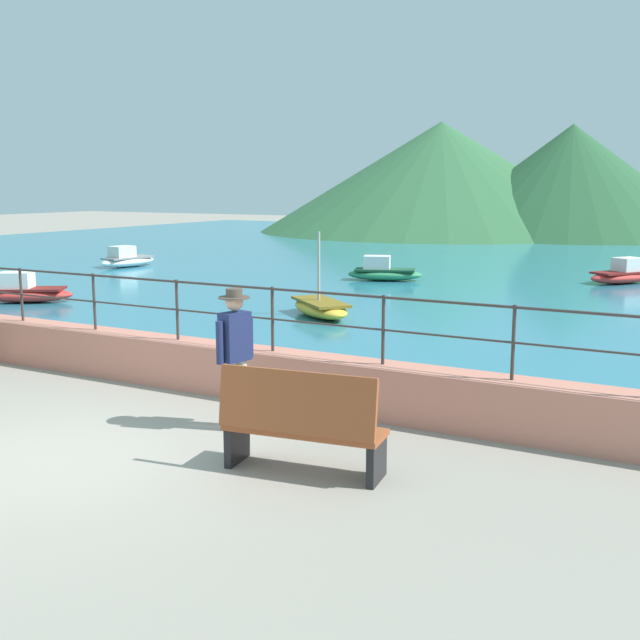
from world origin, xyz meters
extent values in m
plane|color=gray|center=(0.00, 0.00, 0.00)|extent=(120.00, 120.00, 0.00)
cube|color=tan|center=(0.00, 3.20, 0.35)|extent=(20.00, 0.56, 0.70)
cylinder|color=#383330|center=(-4.18, 3.20, 1.15)|extent=(0.04, 0.04, 0.90)
cylinder|color=#383330|center=(-2.51, 3.20, 1.15)|extent=(0.04, 0.04, 0.90)
cylinder|color=#383330|center=(-0.84, 3.20, 1.15)|extent=(0.04, 0.04, 0.90)
cylinder|color=#383330|center=(0.84, 3.20, 1.15)|extent=(0.04, 0.04, 0.90)
cylinder|color=#383330|center=(2.51, 3.20, 1.15)|extent=(0.04, 0.04, 0.90)
cylinder|color=#383330|center=(4.18, 3.20, 1.15)|extent=(0.04, 0.04, 0.90)
cylinder|color=#383330|center=(0.00, 3.20, 1.57)|extent=(18.40, 0.04, 0.04)
cylinder|color=#383330|center=(0.00, 3.20, 1.15)|extent=(18.40, 0.03, 0.03)
cube|color=teal|center=(0.00, 25.84, 0.03)|extent=(64.00, 44.32, 0.06)
cone|color=#33663D|center=(-10.82, 41.56, 3.45)|extent=(23.11, 23.11, 6.90)
cone|color=#285633|center=(-2.87, 41.94, 3.25)|extent=(17.25, 17.25, 6.49)
cube|color=#9E4C28|center=(2.60, 1.02, 0.46)|extent=(1.76, 0.75, 0.06)
cube|color=#9E4C28|center=(2.63, 0.80, 0.81)|extent=(1.70, 0.38, 0.64)
cube|color=black|center=(1.82, 0.91, 0.22)|extent=(0.14, 0.47, 0.43)
cube|color=black|center=(3.38, 1.13, 0.22)|extent=(0.14, 0.47, 0.43)
cylinder|color=beige|center=(1.15, 1.97, 0.43)|extent=(0.15, 0.15, 0.86)
cylinder|color=beige|center=(1.11, 1.79, 0.43)|extent=(0.15, 0.15, 0.86)
cube|color=navy|center=(1.13, 1.88, 1.16)|extent=(0.30, 0.40, 0.60)
cylinder|color=navy|center=(1.19, 2.11, 1.12)|extent=(0.09, 0.09, 0.52)
cylinder|color=navy|center=(1.07, 1.65, 1.12)|extent=(0.09, 0.09, 0.52)
sphere|color=beige|center=(1.13, 1.88, 1.59)|extent=(0.22, 0.22, 0.22)
cylinder|color=#4C4238|center=(1.13, 1.88, 1.64)|extent=(0.38, 0.38, 0.02)
cylinder|color=#4C4238|center=(1.13, 1.88, 1.70)|extent=(0.20, 0.20, 0.10)
ellipsoid|color=gold|center=(-1.78, 9.33, 0.24)|extent=(2.34, 2.17, 0.36)
cube|color=brown|center=(-1.78, 9.33, 0.39)|extent=(1.90, 1.77, 0.06)
cylinder|color=#B2A899|center=(-1.86, 9.39, 1.19)|extent=(0.06, 0.06, 1.53)
ellipsoid|color=white|center=(-13.05, 15.35, 0.24)|extent=(1.18, 2.39, 0.36)
cube|color=gray|center=(-13.05, 15.35, 0.39)|extent=(0.99, 1.92, 0.06)
cube|color=silver|center=(-13.08, 15.10, 0.62)|extent=(0.73, 0.87, 0.40)
ellipsoid|color=red|center=(3.28, 18.88, 0.24)|extent=(2.06, 2.40, 0.36)
cube|color=maroon|center=(3.28, 18.88, 0.39)|extent=(1.69, 1.94, 0.06)
cube|color=silver|center=(3.43, 19.09, 0.62)|extent=(0.98, 1.02, 0.40)
ellipsoid|color=red|center=(-9.32, 7.63, 0.24)|extent=(2.43, 1.96, 0.36)
cube|color=maroon|center=(-9.32, 7.63, 0.39)|extent=(1.97, 1.60, 0.06)
cube|color=silver|center=(-9.53, 7.50, 0.62)|extent=(1.01, 0.95, 0.40)
ellipsoid|color=#338C59|center=(-3.23, 16.10, 0.24)|extent=(2.47, 1.62, 0.36)
cube|color=#1C4D31|center=(-3.23, 16.10, 0.39)|extent=(1.99, 1.34, 0.06)
cube|color=silver|center=(-3.46, 16.01, 0.62)|extent=(0.97, 0.86, 0.40)
camera|label=1|loc=(6.48, -5.67, 2.98)|focal=43.35mm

